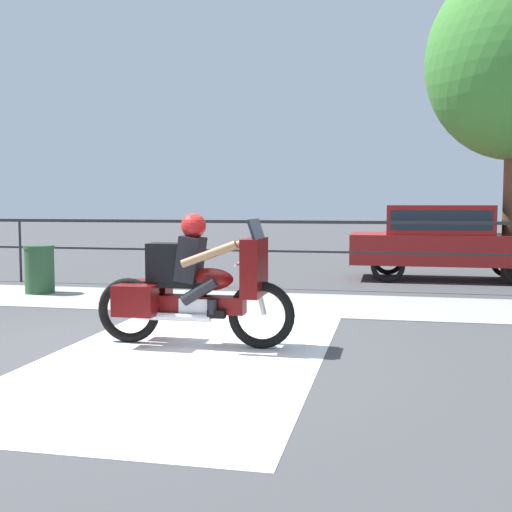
{
  "coord_description": "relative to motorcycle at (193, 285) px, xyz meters",
  "views": [
    {
      "loc": [
        2.53,
        -6.94,
        1.65
      ],
      "look_at": [
        0.78,
        1.45,
        0.95
      ],
      "focal_mm": 45.0,
      "sensor_mm": 36.0,
      "label": 1
    }
  ],
  "objects": [
    {
      "name": "trash_bin",
      "position": [
        -4.06,
        3.57,
        -0.26
      ],
      "size": [
        0.55,
        0.55,
        0.88
      ],
      "color": "#284C2D",
      "rests_on": "ground"
    },
    {
      "name": "motorcycle",
      "position": [
        0.0,
        0.0,
        0.0
      ],
      "size": [
        2.38,
        0.76,
        1.54
      ],
      "rotation": [
        0.0,
        0.0,
        -0.05
      ],
      "color": "black",
      "rests_on": "ground"
    },
    {
      "name": "sidewalk_band",
      "position": [
        -0.31,
        3.28,
        -0.7
      ],
      "size": [
        44.0,
        2.4,
        0.01
      ],
      "primitive_type": "cube",
      "color": "#99968E",
      "rests_on": "ground"
    },
    {
      "name": "fence_railing",
      "position": [
        -0.31,
        5.11,
        0.33
      ],
      "size": [
        36.0,
        0.05,
        1.33
      ],
      "color": "#232326",
      "rests_on": "ground"
    },
    {
      "name": "parked_car",
      "position": [
        3.39,
        7.29,
        0.21
      ],
      "size": [
        4.2,
        1.68,
        1.61
      ],
      "rotation": [
        0.0,
        0.0,
        -0.02
      ],
      "color": "maroon",
      "rests_on": "ground"
    },
    {
      "name": "crosswalk_band",
      "position": [
        0.07,
        -0.32,
        -0.7
      ],
      "size": [
        2.95,
        6.0,
        0.01
      ],
      "primitive_type": "cube",
      "color": "silver",
      "rests_on": "ground"
    },
    {
      "name": "ground_plane",
      "position": [
        -0.31,
        -0.12,
        -0.71
      ],
      "size": [
        120.0,
        120.0,
        0.0
      ],
      "primitive_type": "plane",
      "color": "#424244"
    }
  ]
}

